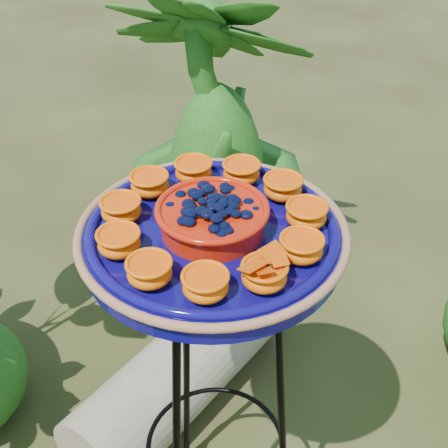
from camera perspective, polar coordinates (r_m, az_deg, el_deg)
The scene contains 4 objects.
tripod_stand at distance 1.18m, azimuth -0.87°, elevation -13.98°, with size 0.36×0.36×0.78m.
feeder_dish at distance 0.94m, azimuth -1.06°, elevation -0.62°, with size 0.50×0.50×0.09m.
driftwood_log at distance 1.67m, azimuth -4.07°, elevation -13.39°, with size 0.22×0.22×0.65m, color tan.
shrub_back_right at distance 1.83m, azimuth -0.70°, elevation 7.14°, with size 0.54×0.54×0.97m, color #1D4B14.
Camera 1 is at (-0.61, -0.68, 1.39)m, focal length 50.00 mm.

